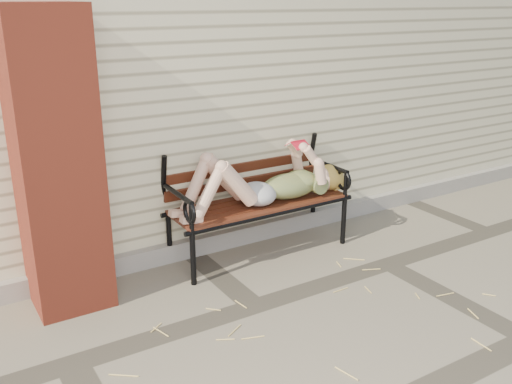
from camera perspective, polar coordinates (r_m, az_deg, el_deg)
ground at (r=4.72m, az=13.03°, el=-7.03°), size 80.00×80.00×0.00m
house_wall at (r=6.72m, az=-4.56°, el=14.41°), size 8.00×4.00×3.00m
foundation_strip at (r=5.35m, az=5.87°, el=-2.55°), size 8.00×0.10×0.15m
brick_pillar at (r=3.92m, az=-19.32°, el=2.68°), size 0.50×0.50×2.00m
garden_bench at (r=4.66m, az=-0.27°, el=0.95°), size 1.62×0.64×1.05m
reading_woman at (r=4.55m, az=0.71°, el=0.98°), size 1.53×0.35×0.48m
straw_scatter at (r=3.80m, az=6.38°, el=-13.34°), size 2.96×1.78×0.01m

